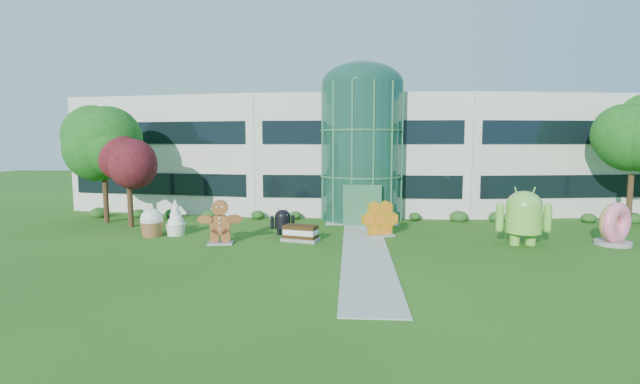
# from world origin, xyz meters

# --- Properties ---
(ground) EXTENTS (140.00, 140.00, 0.00)m
(ground) POSITION_xyz_m (0.00, 0.00, 0.00)
(ground) COLOR #215114
(ground) RESTS_ON ground
(building) EXTENTS (46.00, 15.00, 9.30)m
(building) POSITION_xyz_m (0.00, 18.00, 4.65)
(building) COLOR beige
(building) RESTS_ON ground
(atrium) EXTENTS (6.00, 6.00, 9.80)m
(atrium) POSITION_xyz_m (0.00, 12.00, 4.90)
(atrium) COLOR #194738
(atrium) RESTS_ON ground
(walkway) EXTENTS (2.40, 20.00, 0.04)m
(walkway) POSITION_xyz_m (0.00, 2.00, 0.02)
(walkway) COLOR #9E9E93
(walkway) RESTS_ON ground
(tree_red) EXTENTS (4.00, 4.00, 6.00)m
(tree_red) POSITION_xyz_m (-15.50, 7.50, 3.00)
(tree_red) COLOR #3F0C14
(tree_red) RESTS_ON ground
(trees_backdrop) EXTENTS (52.00, 8.00, 8.40)m
(trees_backdrop) POSITION_xyz_m (0.00, 13.00, 4.20)
(trees_backdrop) COLOR #154D13
(trees_backdrop) RESTS_ON ground
(android_green) EXTENTS (3.14, 2.12, 3.53)m
(android_green) POSITION_xyz_m (8.70, 3.50, 1.76)
(android_green) COLOR #6DBF3D
(android_green) RESTS_ON ground
(android_black) EXTENTS (1.86, 1.56, 1.80)m
(android_black) POSITION_xyz_m (-4.95, 5.62, 0.90)
(android_black) COLOR black
(android_black) RESTS_ON ground
(donut) EXTENTS (2.56, 2.19, 2.41)m
(donut) POSITION_xyz_m (13.67, 3.83, 1.21)
(donut) COLOR #FE6092
(donut) RESTS_ON ground
(gingerbread) EXTENTS (2.83, 1.42, 2.50)m
(gingerbread) POSITION_xyz_m (-8.01, 2.65, 1.25)
(gingerbread) COLOR maroon
(gingerbread) RESTS_ON ground
(ice_cream_sandwich) EXTENTS (2.29, 1.57, 0.93)m
(ice_cream_sandwich) POSITION_xyz_m (-3.64, 3.69, 0.46)
(ice_cream_sandwich) COLOR black
(ice_cream_sandwich) RESTS_ON ground
(honeycomb) EXTENTS (2.61, 1.81, 1.94)m
(honeycomb) POSITION_xyz_m (0.98, 5.32, 0.97)
(honeycomb) COLOR orange
(honeycomb) RESTS_ON ground
(froyo) EXTENTS (1.66, 1.66, 2.17)m
(froyo) POSITION_xyz_m (-11.43, 4.94, 1.09)
(froyo) COLOR white
(froyo) RESTS_ON ground
(cupcake) EXTENTS (1.43, 1.43, 1.71)m
(cupcake) POSITION_xyz_m (-12.71, 4.45, 0.85)
(cupcake) COLOR white
(cupcake) RESTS_ON ground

